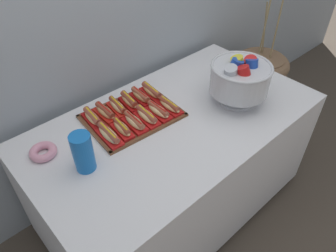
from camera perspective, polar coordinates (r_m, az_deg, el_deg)
ground_plane at (r=2.25m, az=1.09°, el=-13.49°), size 10.00×10.00×0.00m
buffet_table at (r=1.95m, az=1.24°, el=-6.75°), size 1.59×0.87×0.75m
floor_vase at (r=2.78m, az=15.21°, el=5.86°), size 0.51×0.51×1.14m
serving_tray at (r=1.72m, az=-6.35°, el=1.78°), size 0.51×0.39×0.01m
hot_dog_0 at (r=1.58m, az=-10.46°, el=-1.53°), size 0.08×0.18×0.06m
hot_dog_1 at (r=1.61m, az=-8.16°, el=-0.44°), size 0.08×0.16×0.06m
hot_dog_2 at (r=1.64m, az=-5.94°, el=0.67°), size 0.08×0.17×0.06m
hot_dog_3 at (r=1.66m, az=-3.80°, el=1.75°), size 0.08×0.17×0.06m
hot_dog_4 at (r=1.70m, az=-1.73°, el=2.69°), size 0.07×0.16×0.06m
hot_dog_5 at (r=1.74m, az=0.26°, el=3.58°), size 0.07×0.17×0.06m
hot_dog_6 at (r=1.70m, az=-13.23°, el=1.43°), size 0.08×0.17×0.06m
hot_dog_7 at (r=1.72m, az=-11.05°, el=2.45°), size 0.07×0.16×0.06m
hot_dog_8 at (r=1.75m, az=-8.93°, el=3.40°), size 0.08×0.17×0.06m
hot_dog_9 at (r=1.78m, az=-6.88°, el=4.40°), size 0.08×0.16×0.06m
hot_dog_10 at (r=1.81m, az=-4.87°, el=5.26°), size 0.07×0.16×0.06m
hot_dog_11 at (r=1.84m, az=-2.94°, el=6.09°), size 0.08×0.18×0.06m
punch_bowl at (r=1.77m, az=12.67°, el=8.38°), size 0.33×0.33×0.28m
cup_stack at (r=1.43m, az=-14.84°, el=-4.54°), size 0.09×0.09×0.19m
donut at (r=1.60m, az=-21.26°, el=-4.28°), size 0.13×0.13×0.04m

